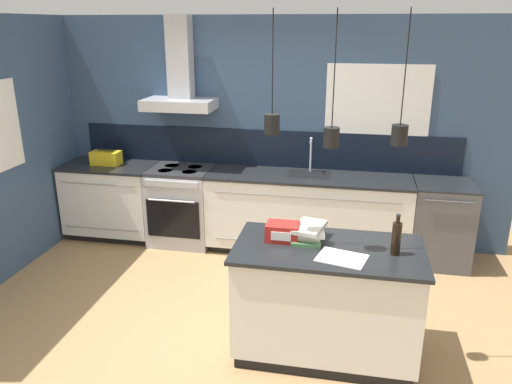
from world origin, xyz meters
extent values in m
plane|color=#A87F51|center=(0.00, 0.00, 0.00)|extent=(16.00, 16.00, 0.00)
cube|color=#354C6B|center=(0.00, 2.03, 1.30)|extent=(5.60, 0.06, 2.60)
cube|color=black|center=(0.00, 1.99, 1.12)|extent=(4.42, 0.02, 0.43)
cube|color=white|center=(1.25, 1.99, 1.62)|extent=(1.12, 0.01, 0.96)
cube|color=black|center=(1.25, 1.99, 1.62)|extent=(1.04, 0.01, 0.88)
cube|color=#B5B5BA|center=(-0.94, 1.77, 1.64)|extent=(0.80, 0.46, 0.12)
cube|color=#B5B5BA|center=(-0.94, 1.86, 2.15)|extent=(0.26, 0.20, 0.90)
cylinder|color=black|center=(0.44, -0.18, 2.25)|extent=(0.01, 0.01, 0.70)
cylinder|color=black|center=(0.44, -0.18, 1.83)|extent=(0.11, 0.11, 0.14)
sphere|color=#F9D18C|center=(0.44, -0.18, 1.83)|extent=(0.06, 0.06, 0.06)
cylinder|color=black|center=(0.86, -0.18, 2.21)|extent=(0.01, 0.01, 0.77)
cylinder|color=black|center=(0.86, -0.18, 1.76)|extent=(0.11, 0.11, 0.14)
sphere|color=#F9D18C|center=(0.86, -0.18, 1.76)|extent=(0.06, 0.06, 0.06)
cylinder|color=black|center=(1.31, -0.16, 2.23)|extent=(0.01, 0.01, 0.74)
cylinder|color=black|center=(1.31, -0.16, 1.79)|extent=(0.11, 0.11, 0.14)
sphere|color=#F9D18C|center=(1.31, -0.16, 1.79)|extent=(0.06, 0.06, 0.06)
cube|color=#354C6B|center=(-2.43, 0.70, 1.30)|extent=(0.06, 3.80, 2.60)
cube|color=black|center=(-1.83, 1.72, 0.04)|extent=(1.02, 0.56, 0.09)
cube|color=silver|center=(-1.83, 1.69, 0.48)|extent=(1.06, 0.62, 0.79)
cube|color=gray|center=(-1.83, 1.38, 0.76)|extent=(0.93, 0.01, 0.01)
cube|color=gray|center=(-1.83, 1.38, 0.21)|extent=(0.93, 0.01, 0.01)
cube|color=black|center=(-1.83, 1.69, 0.90)|extent=(1.08, 0.64, 0.03)
cube|color=black|center=(0.55, 1.72, 0.04)|extent=(2.18, 0.56, 0.09)
cube|color=silver|center=(0.55, 1.69, 0.48)|extent=(2.25, 0.62, 0.79)
cube|color=gray|center=(0.55, 1.38, 0.76)|extent=(1.98, 0.01, 0.01)
cube|color=gray|center=(0.55, 1.38, 0.21)|extent=(1.98, 0.01, 0.01)
cube|color=black|center=(0.55, 1.69, 0.90)|extent=(2.27, 0.64, 0.03)
cube|color=#262628|center=(0.55, 1.74, 0.91)|extent=(0.48, 0.34, 0.01)
cylinder|color=#B5B5BA|center=(0.55, 1.87, 1.10)|extent=(0.02, 0.02, 0.38)
sphere|color=#B5B5BA|center=(0.55, 1.87, 1.29)|extent=(0.03, 0.03, 0.03)
cylinder|color=#B5B5BA|center=(0.55, 1.81, 1.27)|extent=(0.02, 0.12, 0.02)
cube|color=#B5B5BA|center=(-0.94, 1.69, 0.43)|extent=(0.72, 0.62, 0.87)
cube|color=black|center=(-0.94, 1.37, 0.40)|extent=(0.62, 0.02, 0.44)
cylinder|color=#B5B5BA|center=(-0.94, 1.35, 0.63)|extent=(0.54, 0.02, 0.02)
cube|color=#B5B5BA|center=(-0.94, 1.37, 0.82)|extent=(0.62, 0.02, 0.07)
cube|color=#2D2D30|center=(-0.94, 1.69, 0.89)|extent=(0.72, 0.60, 0.04)
cylinder|color=black|center=(-1.08, 1.80, 0.91)|extent=(0.17, 0.17, 0.00)
cylinder|color=black|center=(-0.79, 1.80, 0.91)|extent=(0.17, 0.17, 0.00)
cylinder|color=black|center=(-1.08, 1.58, 0.91)|extent=(0.17, 0.17, 0.00)
cylinder|color=black|center=(-0.79, 1.58, 0.91)|extent=(0.17, 0.17, 0.00)
cube|color=#4C4C51|center=(1.99, 1.69, 0.45)|extent=(0.62, 0.62, 0.89)
cube|color=black|center=(1.99, 1.69, 0.90)|extent=(0.62, 0.62, 0.02)
cylinder|color=#4C4C51|center=(1.99, 1.36, 0.82)|extent=(0.46, 0.02, 0.02)
cube|color=black|center=(0.88, -0.15, 0.04)|extent=(1.32, 0.70, 0.09)
cube|color=silver|center=(0.88, -0.15, 0.48)|extent=(1.37, 0.72, 0.79)
cube|color=black|center=(0.88, -0.15, 0.90)|extent=(1.42, 0.77, 0.03)
cylinder|color=black|center=(1.35, -0.18, 1.03)|extent=(0.07, 0.07, 0.24)
cylinder|color=black|center=(1.35, -0.18, 1.18)|extent=(0.03, 0.03, 0.06)
cylinder|color=#262628|center=(1.35, -0.18, 1.21)|extent=(0.03, 0.03, 0.01)
cube|color=#4C7F4C|center=(0.71, -0.03, 0.92)|extent=(0.23, 0.33, 0.03)
cube|color=beige|center=(0.69, -0.02, 0.95)|extent=(0.23, 0.25, 0.02)
cube|color=silver|center=(0.71, -0.03, 0.98)|extent=(0.26, 0.28, 0.04)
cube|color=beige|center=(0.71, -0.04, 1.01)|extent=(0.27, 0.36, 0.03)
cube|color=red|center=(0.52, -0.08, 0.98)|extent=(0.25, 0.18, 0.14)
cube|color=white|center=(0.52, -0.17, 0.98)|extent=(0.15, 0.01, 0.07)
cube|color=silver|center=(0.98, -0.32, 0.91)|extent=(0.39, 0.33, 0.01)
cube|color=gold|center=(-1.86, 1.69, 0.99)|extent=(0.34, 0.18, 0.16)
cylinder|color=black|center=(-1.86, 1.69, 1.09)|extent=(0.20, 0.02, 0.02)
camera|label=1|loc=(0.99, -3.60, 2.50)|focal=35.00mm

